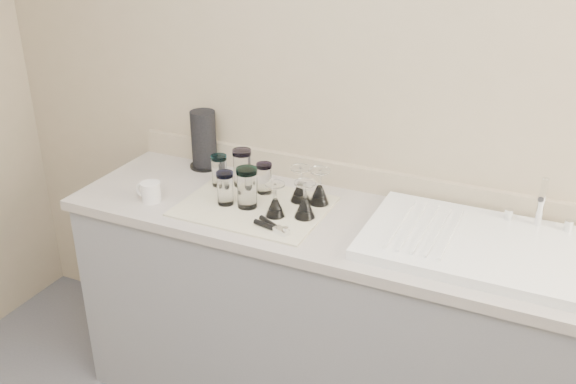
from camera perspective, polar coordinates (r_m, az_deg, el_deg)
The scene contains 16 objects.
room_envelope at distance 1.16m, azimuth -16.92°, elevation 1.31°, with size 3.54×3.50×2.52m.
counter_unit at distance 2.62m, azimuth 3.77°, elevation -11.14°, with size 2.06×0.62×0.90m.
sink_unit at distance 2.27m, azimuth 17.29°, elevation -4.60°, with size 0.82×0.50×0.22m.
dish_towel at distance 2.46m, azimuth -3.03°, elevation -1.28°, with size 0.55×0.42×0.01m, color silver.
tumbler_teal at distance 2.62m, azimuth -6.13°, elevation 1.94°, with size 0.07×0.07×0.13m.
tumbler_cyan at distance 2.60m, azimuth -4.09°, elevation 2.20°, with size 0.08×0.08×0.15m.
tumbler_purple at distance 2.54m, azimuth -2.12°, elevation 1.26°, with size 0.06×0.06×0.12m.
tumbler_blue at distance 2.46m, azimuth -5.60°, elevation 0.37°, with size 0.07×0.07×0.13m.
tumbler_lavender at distance 2.42m, azimuth -3.66°, elevation 0.41°, with size 0.08×0.08×0.16m.
goblet_back_left at distance 2.48m, azimuth 1.11°, elevation 0.22°, with size 0.08×0.08×0.14m.
goblet_back_right at distance 2.46m, azimuth 2.81°, elevation 0.00°, with size 0.08×0.08×0.14m.
goblet_front_left at distance 2.36m, azimuth -1.15°, elevation -1.15°, with size 0.07×0.07×0.13m.
goblet_front_right at distance 2.35m, azimuth 1.50°, elevation -1.19°, with size 0.08×0.08×0.14m.
can_opener at distance 2.29m, azimuth -1.40°, elevation -3.08°, with size 0.15×0.10×0.02m.
white_mug at distance 2.55m, azimuth -12.13°, elevation 0.02°, with size 0.11×0.08×0.08m.
paper_towel_roll at distance 2.80m, azimuth -7.49°, elevation 4.59°, with size 0.14×0.14×0.25m.
Camera 1 is at (0.73, -0.78, 2.01)m, focal length 40.00 mm.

